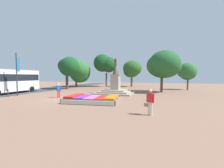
# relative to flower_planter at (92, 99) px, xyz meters

# --- Properties ---
(ground_plane) EXTENTS (89.50, 89.50, 0.00)m
(ground_plane) POSITION_rel_flower_planter_xyz_m (-3.80, 0.61, -0.28)
(ground_plane) COLOR #8C6651
(flower_planter) EXTENTS (5.64, 4.03, 0.67)m
(flower_planter) POSITION_rel_flower_planter_xyz_m (0.00, 0.00, 0.00)
(flower_planter) COLOR #38281C
(flower_planter) RESTS_ON ground_plane
(statue_monument) EXTENTS (5.41, 5.41, 5.27)m
(statue_monument) POSITION_rel_flower_planter_xyz_m (0.05, 7.90, 0.54)
(statue_monument) COLOR gray
(statue_monument) RESTS_ON ground_plane
(banner_pole) EXTENTS (0.18, 0.57, 5.66)m
(banner_pole) POSITION_rel_flower_planter_xyz_m (-11.45, 1.21, 2.69)
(banner_pole) COLOR #2D2D33
(banner_pole) RESTS_ON ground_plane
(city_bus) EXTENTS (2.76, 9.58, 3.57)m
(city_bus) POSITION_rel_flower_planter_xyz_m (-14.82, 2.65, 1.76)
(city_bus) COLOR silver
(city_bus) RESTS_ON ground_plane
(pedestrian_with_handbag) EXTENTS (0.68, 0.43, 1.75)m
(pedestrian_with_handbag) POSITION_rel_flower_planter_xyz_m (5.89, -3.40, 0.71)
(pedestrian_with_handbag) COLOR beige
(pedestrian_with_handbag) RESTS_ON ground_plane
(pedestrian_near_planter) EXTENTS (0.48, 0.40, 1.73)m
(pedestrian_near_planter) POSITION_rel_flower_planter_xyz_m (-5.04, 1.33, 0.72)
(pedestrian_near_planter) COLOR red
(pedestrian_near_planter) RESTS_ON ground_plane
(kerb_bollard_mid_b) EXTENTS (0.14, 0.14, 0.99)m
(kerb_bollard_mid_b) POSITION_rel_flower_planter_xyz_m (-11.69, 0.09, 0.24)
(kerb_bollard_mid_b) COLOR #2D2D33
(kerb_bollard_mid_b) RESTS_ON ground_plane
(kerb_bollard_north) EXTENTS (0.12, 0.12, 0.98)m
(kerb_bollard_north) POSITION_rel_flower_planter_xyz_m (-11.54, 3.15, 0.23)
(kerb_bollard_north) COLOR slate
(kerb_bollard_north) RESTS_ON ground_plane
(park_tree_far_left) EXTENTS (5.35, 6.13, 6.42)m
(park_tree_far_left) POSITION_rel_flower_planter_xyz_m (-12.64, 18.81, 3.62)
(park_tree_far_left) COLOR brown
(park_tree_far_left) RESTS_ON ground_plane
(park_tree_behind_statue) EXTENTS (3.52, 2.90, 5.15)m
(park_tree_behind_statue) POSITION_rel_flower_planter_xyz_m (11.11, 17.96, 3.20)
(park_tree_behind_statue) COLOR brown
(park_tree_behind_statue) RESTS_ON ground_plane
(park_tree_far_right) EXTENTS (4.56, 4.57, 6.45)m
(park_tree_far_right) POSITION_rel_flower_planter_xyz_m (-0.35, 23.08, 3.97)
(park_tree_far_right) COLOR brown
(park_tree_far_right) RESTS_ON ground_plane
(park_tree_street_side) EXTENTS (4.88, 4.04, 6.39)m
(park_tree_street_side) POSITION_rel_flower_planter_xyz_m (-10.91, 12.04, 4.22)
(park_tree_street_side) COLOR #4C3823
(park_tree_street_side) RESTS_ON ground_plane
(park_tree_mid_canopy) EXTENTS (5.47, 5.95, 6.61)m
(park_tree_mid_canopy) POSITION_rel_flower_planter_xyz_m (6.95, 11.81, 4.17)
(park_tree_mid_canopy) COLOR #4C3823
(park_tree_mid_canopy) RESTS_ON ground_plane
(park_tree_distant) EXTENTS (5.72, 4.73, 8.00)m
(park_tree_distant) POSITION_rel_flower_planter_xyz_m (-6.56, 21.24, 5.36)
(park_tree_distant) COLOR brown
(park_tree_distant) RESTS_ON ground_plane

